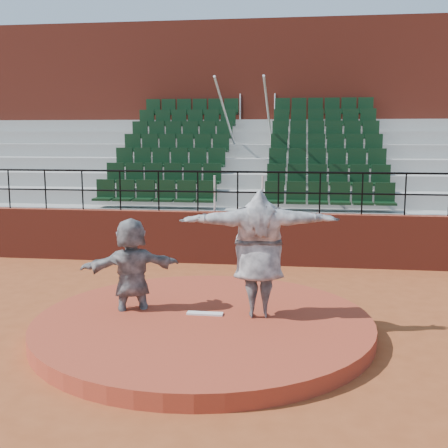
% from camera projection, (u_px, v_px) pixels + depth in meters
% --- Properties ---
extents(ground, '(90.00, 90.00, 0.00)m').
position_uv_depth(ground, '(203.00, 332.00, 9.20)').
color(ground, '#964621').
rests_on(ground, ground).
extents(pitchers_mound, '(5.50, 5.50, 0.25)m').
position_uv_depth(pitchers_mound, '(203.00, 325.00, 9.18)').
color(pitchers_mound, '#A33B24').
rests_on(pitchers_mound, ground).
extents(pitching_rubber, '(0.60, 0.15, 0.03)m').
position_uv_depth(pitching_rubber, '(205.00, 314.00, 9.31)').
color(pitching_rubber, white).
rests_on(pitching_rubber, pitchers_mound).
extents(boundary_wall, '(24.00, 0.30, 1.30)m').
position_uv_depth(boundary_wall, '(237.00, 238.00, 13.99)').
color(boundary_wall, maroon).
rests_on(boundary_wall, ground).
extents(wall_railing, '(24.04, 0.05, 1.03)m').
position_uv_depth(wall_railing, '(238.00, 183.00, 13.77)').
color(wall_railing, black).
rests_on(wall_railing, boundary_wall).
extents(seating_deck, '(24.00, 5.97, 4.63)m').
position_uv_depth(seating_deck, '(251.00, 192.00, 17.43)').
color(seating_deck, '#9B9B96').
rests_on(seating_deck, ground).
extents(press_box_facade, '(24.00, 3.00, 7.10)m').
position_uv_depth(press_box_facade, '(260.00, 125.00, 20.97)').
color(press_box_facade, maroon).
rests_on(press_box_facade, ground).
extents(pitcher, '(2.63, 1.06, 2.08)m').
position_uv_depth(pitcher, '(259.00, 254.00, 9.10)').
color(pitcher, black).
rests_on(pitcher, pitchers_mound).
extents(fielder, '(1.77, 1.19, 1.83)m').
position_uv_depth(fielder, '(132.00, 271.00, 9.51)').
color(fielder, black).
rests_on(fielder, ground).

